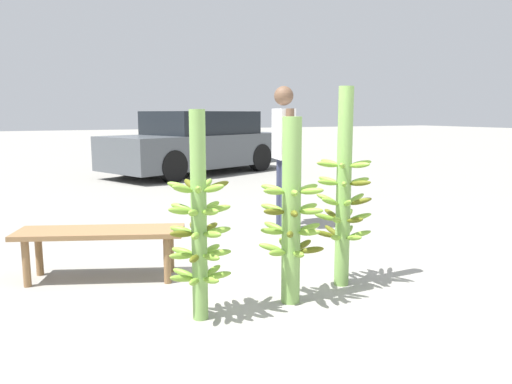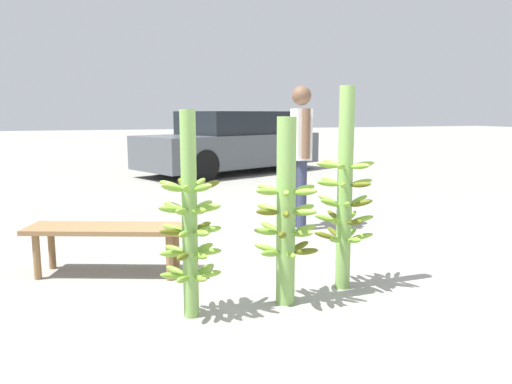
{
  "view_description": "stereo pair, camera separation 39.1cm",
  "coord_description": "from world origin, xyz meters",
  "px_view_note": "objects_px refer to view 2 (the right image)",
  "views": [
    {
      "loc": [
        -1.66,
        -2.97,
        1.37
      ],
      "look_at": [
        0.02,
        0.51,
        0.76
      ],
      "focal_mm": 35.0,
      "sensor_mm": 36.0,
      "label": 1
    },
    {
      "loc": [
        -1.3,
        -3.12,
        1.37
      ],
      "look_at": [
        0.02,
        0.51,
        0.76
      ],
      "focal_mm": 35.0,
      "sensor_mm": 36.0,
      "label": 2
    }
  ],
  "objects_px": {
    "market_bench": "(108,233)",
    "parked_car": "(231,143)",
    "banana_stalk_center": "(286,215)",
    "vendor_person": "(301,144)",
    "banana_stalk_left": "(190,222)",
    "banana_stalk_right": "(345,193)"
  },
  "relations": [
    {
      "from": "banana_stalk_center",
      "to": "vendor_person",
      "type": "height_order",
      "value": "vendor_person"
    },
    {
      "from": "parked_car",
      "to": "vendor_person",
      "type": "bearing_deg",
      "value": 147.87
    },
    {
      "from": "market_bench",
      "to": "vendor_person",
      "type": "bearing_deg",
      "value": 45.32
    },
    {
      "from": "banana_stalk_left",
      "to": "banana_stalk_right",
      "type": "relative_size",
      "value": 0.89
    },
    {
      "from": "banana_stalk_center",
      "to": "market_bench",
      "type": "relative_size",
      "value": 0.96
    },
    {
      "from": "banana_stalk_center",
      "to": "vendor_person",
      "type": "distance_m",
      "value": 2.44
    },
    {
      "from": "market_bench",
      "to": "parked_car",
      "type": "height_order",
      "value": "parked_car"
    },
    {
      "from": "banana_stalk_right",
      "to": "parked_car",
      "type": "bearing_deg",
      "value": 79.26
    },
    {
      "from": "vendor_person",
      "to": "market_bench",
      "type": "height_order",
      "value": "vendor_person"
    },
    {
      "from": "banana_stalk_center",
      "to": "market_bench",
      "type": "xyz_separation_m",
      "value": [
        -1.16,
        1.13,
        -0.3
      ]
    },
    {
      "from": "banana_stalk_right",
      "to": "market_bench",
      "type": "bearing_deg",
      "value": 150.28
    },
    {
      "from": "parked_car",
      "to": "banana_stalk_center",
      "type": "bearing_deg",
      "value": 142.48
    },
    {
      "from": "banana_stalk_center",
      "to": "banana_stalk_right",
      "type": "xyz_separation_m",
      "value": [
        0.55,
        0.15,
        0.1
      ]
    },
    {
      "from": "banana_stalk_center",
      "to": "market_bench",
      "type": "distance_m",
      "value": 1.65
    },
    {
      "from": "market_bench",
      "to": "banana_stalk_right",
      "type": "bearing_deg",
      "value": -8.46
    },
    {
      "from": "vendor_person",
      "to": "parked_car",
      "type": "xyz_separation_m",
      "value": [
        0.9,
        5.71,
        -0.33
      ]
    },
    {
      "from": "banana_stalk_right",
      "to": "vendor_person",
      "type": "height_order",
      "value": "vendor_person"
    },
    {
      "from": "banana_stalk_center",
      "to": "parked_car",
      "type": "xyz_separation_m",
      "value": [
        2.02,
        7.85,
        0.03
      ]
    },
    {
      "from": "banana_stalk_left",
      "to": "vendor_person",
      "type": "distance_m",
      "value": 2.82
    },
    {
      "from": "vendor_person",
      "to": "parked_car",
      "type": "bearing_deg",
      "value": 2.54
    },
    {
      "from": "vendor_person",
      "to": "market_bench",
      "type": "bearing_deg",
      "value": 125.61
    },
    {
      "from": "banana_stalk_center",
      "to": "vendor_person",
      "type": "xyz_separation_m",
      "value": [
        1.11,
        2.14,
        0.36
      ]
    }
  ]
}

